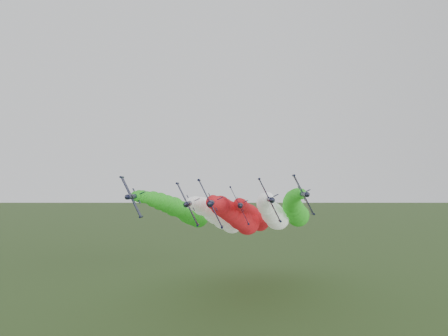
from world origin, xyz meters
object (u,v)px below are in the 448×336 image
Objects in this scene: jet_outer_left at (183,211)px; jet_inner_left at (221,216)px; jet_lead at (238,216)px; jet_trail at (253,216)px; jet_inner_right at (273,213)px; jet_outer_right at (295,209)px.

jet_inner_left is at bearing -18.02° from jet_outer_left.
jet_lead is 25.93m from jet_trail.
jet_outer_left is (-33.63, 5.33, 0.55)m from jet_inner_right.
jet_outer_left is 1.00× the size of jet_trail.
jet_lead reaches higher than jet_inner_left.
jet_lead is 1.00× the size of jet_trail.
jet_outer_left is at bearing 142.36° from jet_lead.
jet_outer_left is (-14.37, 4.67, 1.56)m from jet_inner_left.
jet_outer_left is at bearing -174.52° from jet_outer_right.
jet_trail is (6.44, 25.07, -1.49)m from jet_lead.
jet_lead is 25.80m from jet_outer_left.
jet_outer_right reaches higher than jet_trail.
jet_outer_right reaches higher than jet_lead.
jet_inner_right is 34.05m from jet_outer_left.
jet_lead is 1.00× the size of jet_outer_left.
jet_trail is at bearing 48.28° from jet_inner_left.
jet_lead is at bearing -138.68° from jet_outer_right.
jet_lead is 1.00× the size of jet_outer_right.
jet_lead is 30.13m from jet_outer_right.
jet_lead is at bearing -141.76° from jet_inner_right.
jet_inner_right is 1.00× the size of jet_trail.
jet_outer_right reaches higher than jet_outer_left.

